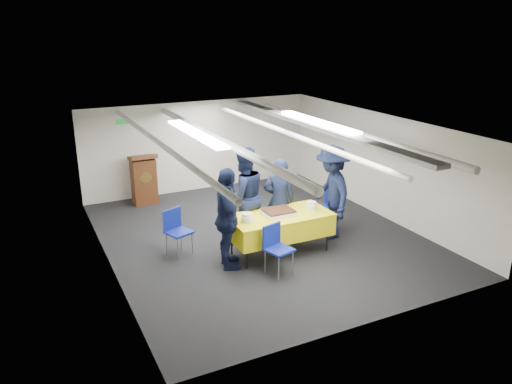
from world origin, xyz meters
The scene contains 14 objects.
ground centered at (0.00, 0.00, 0.00)m, with size 7.00×7.00×0.00m, color black.
room_shell centered at (0.09, 0.41, 1.81)m, with size 6.00×7.00×2.30m.
serving_table centered at (0.00, -0.83, 0.56)m, with size 1.93×0.92×0.77m.
sheet_cake centered at (-0.03, -0.82, 0.82)m, with size 0.57×0.45×0.10m.
plate_stack_left centered at (-0.70, -0.88, 0.84)m, with size 0.23×0.23×0.16m.
plate_stack_right centered at (0.66, -0.88, 0.85)m, with size 0.20×0.20×0.16m.
podium centered at (-1.60, 3.05, 0.61)m, with size 0.62×0.53×1.25m.
chair_near centered at (-0.44, -1.49, 0.53)m, with size 0.52×0.52×0.87m.
chair_right centered at (1.56, -0.19, 0.53)m, with size 0.54×0.54×0.87m.
chair_left centered at (-1.77, 0.00, 0.53)m, with size 0.54×0.54×0.87m.
sailor_a centered at (0.26, -0.32, 0.85)m, with size 0.62×0.41×1.70m, color black.
sailor_b centered at (-0.42, -0.11, 0.97)m, with size 0.95×0.74×1.95m, color black.
sailor_c centered at (-1.12, -0.96, 0.92)m, with size 1.08×0.45×1.84m, color black.
sailor_d centered at (1.29, -0.61, 0.95)m, with size 1.23×0.71×1.90m, color black.
Camera 1 is at (-4.22, -8.41, 4.14)m, focal length 35.00 mm.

